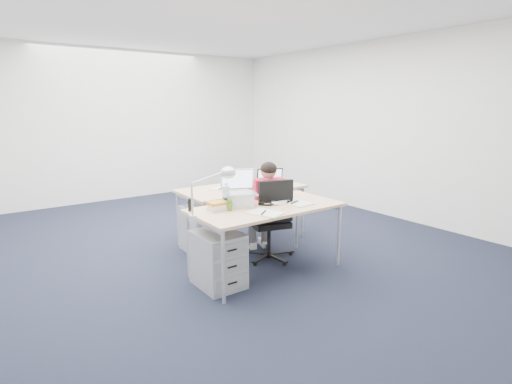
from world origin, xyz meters
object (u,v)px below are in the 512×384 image
(water_bottle, at_px, (226,195))
(book_stack, at_px, (219,206))
(drawer_pedestal_far, at_px, (202,229))
(wireless_keyboard, at_px, (285,202))
(far_cup, at_px, (267,180))
(dark_laptop, at_px, (272,178))
(headphones, at_px, (267,203))
(drawer_pedestal_near, at_px, (218,259))
(bear_figurine, at_px, (229,204))
(seated_person, at_px, (265,208))
(sunglasses, at_px, (290,202))
(desk_lamp, at_px, (206,193))
(silver_laptop, at_px, (239,189))
(can_koozie, at_px, (234,203))
(office_chair, at_px, (270,236))
(computer_mouse, at_px, (276,203))
(desk_near, at_px, (266,210))
(cordless_phone, at_px, (190,205))
(desk_far, at_px, (242,191))

(water_bottle, distance_m, book_stack, 0.18)
(drawer_pedestal_far, height_order, wireless_keyboard, wireless_keyboard)
(drawer_pedestal_far, height_order, far_cup, far_cup)
(drawer_pedestal_far, bearing_deg, water_bottle, -97.53)
(far_cup, bearing_deg, dark_laptop, -114.01)
(water_bottle, bearing_deg, headphones, -22.35)
(drawer_pedestal_near, distance_m, book_stack, 0.53)
(drawer_pedestal_far, bearing_deg, bear_figurine, -99.76)
(drawer_pedestal_far, xyz_separation_m, book_stack, (-0.24, -0.83, 0.50))
(seated_person, distance_m, water_bottle, 0.74)
(sunglasses, relative_size, desk_lamp, 0.23)
(bear_figurine, distance_m, dark_laptop, 1.24)
(dark_laptop, bearing_deg, sunglasses, -94.82)
(silver_laptop, height_order, sunglasses, silver_laptop)
(can_koozie, bearing_deg, seated_person, 25.15)
(book_stack, bearing_deg, seated_person, 18.86)
(seated_person, xyz_separation_m, book_stack, (-0.79, -0.27, 0.20))
(headphones, bearing_deg, desk_lamp, -157.26)
(office_chair, bearing_deg, water_bottle, -159.22)
(drawer_pedestal_near, distance_m, wireless_keyboard, 0.97)
(headphones, bearing_deg, computer_mouse, -37.88)
(office_chair, bearing_deg, can_koozie, -150.14)
(office_chair, distance_m, wireless_keyboard, 0.53)
(bear_figurine, bearing_deg, desk_near, -34.44)
(silver_laptop, bearing_deg, far_cup, 64.44)
(computer_mouse, height_order, sunglasses, computer_mouse)
(seated_person, relative_size, bear_figurine, 8.54)
(drawer_pedestal_near, relative_size, water_bottle, 2.14)
(desk_lamp, height_order, far_cup, desk_lamp)
(computer_mouse, distance_m, dark_laptop, 0.92)
(desk_lamp, height_order, dark_laptop, desk_lamp)
(bear_figurine, height_order, cordless_phone, bear_figurine)
(book_stack, distance_m, cordless_phone, 0.29)
(cordless_phone, bearing_deg, office_chair, -25.06)
(drawer_pedestal_near, distance_m, sunglasses, 1.00)
(book_stack, distance_m, dark_laptop, 1.28)
(office_chair, height_order, water_bottle, water_bottle)
(desk_lamp, bearing_deg, desk_far, 40.54)
(desk_far, relative_size, dark_laptop, 4.63)
(sunglasses, bearing_deg, silver_laptop, 140.42)
(desk_far, height_order, water_bottle, water_bottle)
(desk_near, relative_size, dark_laptop, 4.63)
(drawer_pedestal_near, relative_size, can_koozie, 4.87)
(office_chair, height_order, book_stack, office_chair)
(silver_laptop, relative_size, far_cup, 3.61)
(wireless_keyboard, relative_size, dark_laptop, 0.86)
(seated_person, height_order, can_koozie, seated_person)
(office_chair, xyz_separation_m, cordless_phone, (-1.00, 0.02, 0.52))
(desk_far, relative_size, seated_person, 1.41)
(wireless_keyboard, bearing_deg, can_koozie, 163.65)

